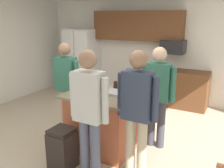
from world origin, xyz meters
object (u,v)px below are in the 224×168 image
object	(u,v)px
serving_tray	(109,92)
trash_bin	(63,148)
kitchen_island	(103,121)
person_elder_center	(66,82)
refrigerator	(82,61)
microwave_over_range	(173,47)
glass_short_whisky	(86,92)
person_host_foreground	(137,107)
glass_dark_ale	(78,89)
glass_stout_tall	(115,86)
mug_ceramic_white	(96,95)
person_guest_left	(158,91)
person_guest_by_door	(89,108)

from	to	relation	value
serving_tray	trash_bin	distance (m)	1.12
kitchen_island	person_elder_center	world-z (taller)	person_elder_center
refrigerator	trash_bin	bearing A→B (deg)	-58.91
microwave_over_range	glass_short_whisky	distance (m)	3.05
person_host_foreground	glass_short_whisky	size ratio (longest dim) A/B	10.46
refrigerator	kitchen_island	distance (m)	3.44
microwave_over_range	person_elder_center	distance (m)	2.83
refrigerator	glass_dark_ale	world-z (taller)	refrigerator
serving_tray	person_host_foreground	bearing A→B (deg)	-35.23
person_host_foreground	glass_stout_tall	world-z (taller)	person_host_foreground
mug_ceramic_white	glass_short_whisky	bearing A→B (deg)	-167.84
person_guest_left	person_host_foreground	distance (m)	0.94
kitchen_island	serving_tray	distance (m)	0.51
glass_short_whisky	glass_dark_ale	world-z (taller)	glass_short_whisky
microwave_over_range	glass_stout_tall	size ratio (longest dim) A/B	3.95
refrigerator	mug_ceramic_white	world-z (taller)	refrigerator
trash_bin	person_guest_left	bearing A→B (deg)	52.10
person_host_foreground	serving_tray	bearing A→B (deg)	-5.89
glass_dark_ale	refrigerator	bearing A→B (deg)	124.52
person_elder_center	glass_dark_ale	world-z (taller)	person_elder_center
refrigerator	serving_tray	distance (m)	3.42
person_host_foreground	trash_bin	distance (m)	1.29
refrigerator	serving_tray	bearing A→B (deg)	-47.25
glass_short_whisky	person_guest_by_door	bearing A→B (deg)	-51.66
microwave_over_range	person_host_foreground	bearing A→B (deg)	-82.19
glass_short_whisky	serving_tray	distance (m)	0.41
mug_ceramic_white	glass_stout_tall	bearing A→B (deg)	85.04
person_elder_center	person_guest_left	bearing A→B (deg)	22.32
refrigerator	mug_ceramic_white	bearing A→B (deg)	-51.21
person_guest_left	person_host_foreground	bearing A→B (deg)	58.92
glass_short_whisky	glass_stout_tall	xyz separation A→B (m)	(0.20, 0.57, -0.01)
glass_short_whisky	trash_bin	world-z (taller)	glass_short_whisky
person_guest_by_door	person_elder_center	bearing A→B (deg)	31.03
kitchen_island	glass_dark_ale	world-z (taller)	glass_dark_ale
mug_ceramic_white	glass_stout_tall	distance (m)	0.54
microwave_over_range	person_elder_center	size ratio (longest dim) A/B	0.33
kitchen_island	mug_ceramic_white	distance (m)	0.59
microwave_over_range	mug_ceramic_white	size ratio (longest dim) A/B	4.53
glass_stout_tall	refrigerator	bearing A→B (deg)	135.37
person_guest_left	glass_short_whisky	xyz separation A→B (m)	(-0.87, -0.79, 0.07)
person_host_foreground	person_guest_by_door	bearing A→B (deg)	64.26
kitchen_island	trash_bin	distance (m)	0.82
person_host_foreground	mug_ceramic_white	xyz separation A→B (m)	(-0.75, 0.18, -0.01)
glass_short_whisky	serving_tray	xyz separation A→B (m)	(0.20, 0.36, -0.06)
refrigerator	person_host_foreground	bearing A→B (deg)	-44.82
glass_stout_tall	person_host_foreground	bearing A→B (deg)	-45.45
microwave_over_range	glass_stout_tall	world-z (taller)	microwave_over_range
person_guest_left	glass_stout_tall	size ratio (longest dim) A/B	11.99
refrigerator	person_guest_left	distance (m)	3.64
kitchen_island	person_guest_left	distance (m)	1.02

